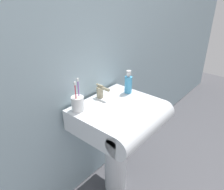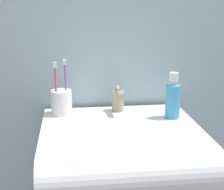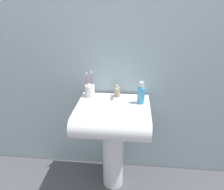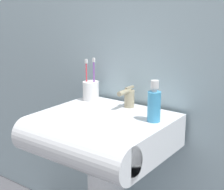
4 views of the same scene
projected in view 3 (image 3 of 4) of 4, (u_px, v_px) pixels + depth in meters
The scene contains 7 objects.
ground_plane at pixel (113, 182), 1.90m from camera, with size 6.00×6.00×0.00m, color #4C4C51.
wall_back at pixel (117, 36), 1.64m from camera, with size 5.00×0.05×2.40m, color #9EB7C1.
sink_pedestal at pixel (113, 154), 1.77m from camera, with size 0.17×0.17×0.60m, color white.
sink_basin at pixel (112, 117), 1.57m from camera, with size 0.54×0.50×0.14m.
faucet at pixel (117, 91), 1.71m from camera, with size 0.05×0.11×0.10m.
toothbrush_cup at pixel (90, 90), 1.72m from camera, with size 0.08×0.08×0.21m.
soap_bottle at pixel (141, 95), 1.60m from camera, with size 0.05×0.05×0.17m.
Camera 3 is at (0.13, -1.42, 1.46)m, focal length 35.00 mm.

